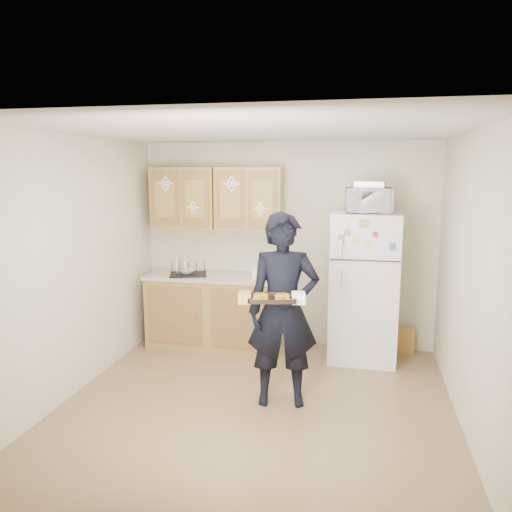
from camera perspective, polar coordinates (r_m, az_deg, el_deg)
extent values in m
plane|color=brown|center=(4.87, 0.05, -16.67)|extent=(3.60, 3.60, 0.00)
plane|color=beige|center=(4.36, 0.05, 14.14)|extent=(3.60, 3.60, 0.00)
cube|color=beige|center=(6.19, 3.51, 1.28)|extent=(3.60, 0.04, 2.50)
cube|color=beige|center=(2.78, -7.80, -9.71)|extent=(3.60, 0.04, 2.50)
cube|color=beige|center=(5.13, -20.03, -1.12)|extent=(0.04, 3.60, 2.50)
cube|color=beige|center=(4.45, 23.39, -2.96)|extent=(0.04, 3.60, 2.50)
cube|color=white|center=(5.84, 12.19, -3.46)|extent=(0.75, 0.70, 1.70)
cube|color=olive|center=(6.25, -4.79, -6.37)|extent=(1.60, 0.60, 0.86)
cube|color=beige|center=(6.14, -4.85, -2.33)|extent=(1.64, 0.64, 0.04)
cube|color=olive|center=(6.27, -8.14, 6.58)|extent=(0.80, 0.33, 0.75)
cube|color=olive|center=(6.03, -0.76, 6.56)|extent=(0.80, 0.33, 0.75)
cube|color=gold|center=(6.29, 16.72, -9.25)|extent=(0.20, 0.07, 0.32)
imported|color=black|center=(4.61, 3.14, -6.20)|extent=(0.73, 0.55, 1.80)
cube|color=black|center=(4.29, 1.79, -4.92)|extent=(0.45, 0.37, 0.04)
cylinder|color=gold|center=(4.22, 0.53, -4.93)|extent=(0.13, 0.13, 0.02)
cylinder|color=gold|center=(4.22, 3.08, -4.94)|extent=(0.13, 0.13, 0.02)
cylinder|color=gold|center=(4.35, 0.55, -4.48)|extent=(0.13, 0.13, 0.02)
cylinder|color=gold|center=(4.35, 3.02, -4.49)|extent=(0.13, 0.13, 0.02)
imported|color=white|center=(5.65, 12.73, 6.22)|extent=(0.53, 0.39, 0.28)
cube|color=silver|center=(5.67, 12.91, 7.97)|extent=(0.35, 0.26, 0.07)
cube|color=black|center=(6.13, -7.75, -1.39)|extent=(0.51, 0.44, 0.17)
imported|color=silver|center=(6.15, -7.91, -1.75)|extent=(0.24, 0.24, 0.05)
imported|color=white|center=(5.90, -0.06, -1.68)|extent=(0.10, 0.10, 0.18)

